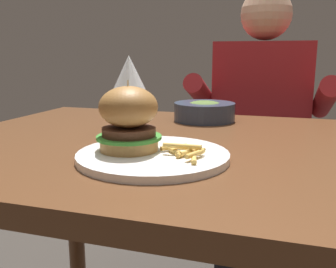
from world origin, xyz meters
The scene contains 7 objects.
dining_table centered at (0.00, 0.00, 0.65)m, with size 1.24×0.83×0.74m.
main_plate centered at (-0.06, -0.16, 0.75)m, with size 0.29×0.29×0.01m, color white.
burger_sandwich centered at (-0.11, -0.16, 0.82)m, with size 0.12×0.12×0.13m.
fries_pile centered at (0.01, -0.17, 0.76)m, with size 0.09×0.11×0.02m.
wine_glass centered at (-0.19, 0.04, 0.89)m, with size 0.08×0.08×0.19m.
soup_bowl centered at (-0.05, 0.28, 0.77)m, with size 0.18×0.18×0.06m.
diner_person centered at (0.09, 0.69, 0.56)m, with size 0.51×0.36×1.18m.
Camera 1 is at (0.17, -0.80, 0.93)m, focal length 40.00 mm.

